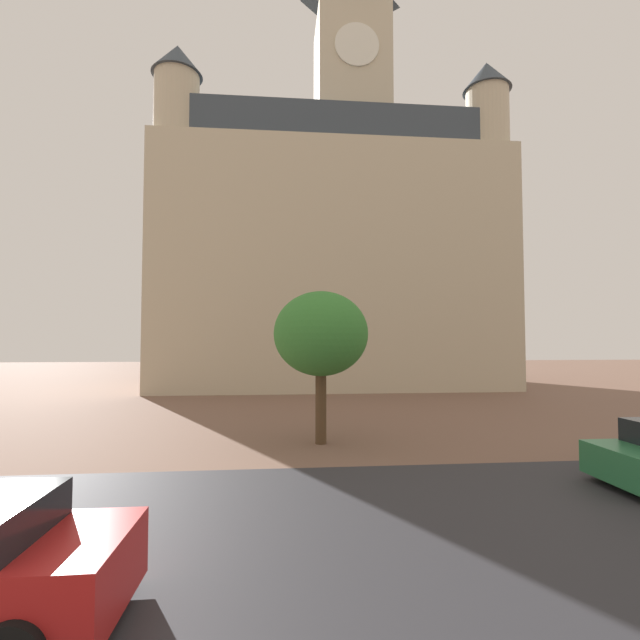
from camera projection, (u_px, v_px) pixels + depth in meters
name	position (u px, v px, depth m)	size (l,w,h in m)	color
ground_plane	(320.00, 515.00, 8.21)	(120.00, 120.00, 0.00)	brown
street_asphalt_strip	(326.00, 542.00, 7.10)	(120.00, 8.36, 0.00)	#2D2D33
landmark_building	(332.00, 249.00, 33.24)	(23.85, 12.86, 32.45)	beige
tree_curb_far	(321.00, 334.00, 14.05)	(3.01, 3.01, 4.84)	#4C3823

